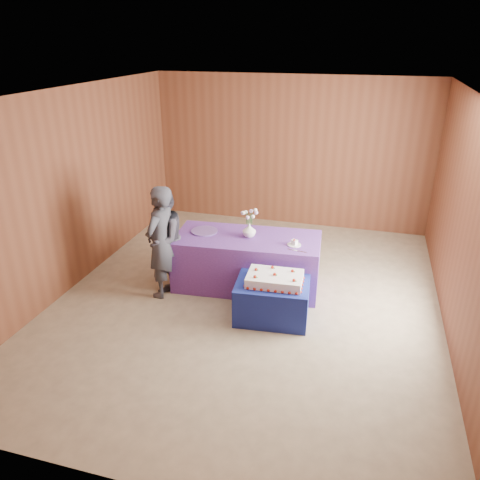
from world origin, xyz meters
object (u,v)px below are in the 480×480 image
at_px(cake_table, 272,299).
at_px(sheet_cake, 275,279).
at_px(guest_right, 163,240).
at_px(vase, 249,230).
at_px(guest_left, 161,242).
at_px(serving_table, 247,261).

height_order(cake_table, sheet_cake, sheet_cake).
xyz_separation_m(cake_table, guest_right, (-1.61, 0.36, 0.48)).
relative_size(vase, guest_right, 0.13).
xyz_separation_m(cake_table, sheet_cake, (0.03, -0.02, 0.31)).
distance_m(cake_table, guest_left, 1.66).
distance_m(vase, guest_right, 1.18).
distance_m(serving_table, guest_right, 1.20).
bearing_deg(guest_right, serving_table, 104.77).
height_order(serving_table, sheet_cake, serving_table).
bearing_deg(cake_table, guest_left, 168.36).
bearing_deg(cake_table, guest_right, 162.36).
xyz_separation_m(serving_table, vase, (0.02, 0.02, 0.47)).
distance_m(cake_table, serving_table, 0.89).
distance_m(sheet_cake, vase, 0.96).
relative_size(cake_table, sheet_cake, 1.23).
bearing_deg(vase, guest_left, -152.59).
bearing_deg(guest_right, sheet_cake, 73.69).
relative_size(guest_left, guest_right, 1.06).
xyz_separation_m(cake_table, serving_table, (-0.52, 0.71, 0.12)).
height_order(guest_left, guest_right, guest_left).
bearing_deg(vase, cake_table, -55.82).
height_order(sheet_cake, vase, vase).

